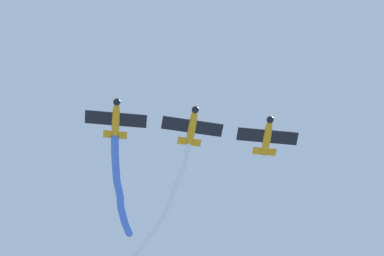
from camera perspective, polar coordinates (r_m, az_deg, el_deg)
airplane_lead at (r=88.35m, az=-5.63°, el=0.68°), size 5.44×7.20×1.78m
smoke_trail_lead at (r=93.87m, az=-5.36°, el=-4.44°), size 14.73×5.78×2.10m
airplane_left_wing at (r=88.75m, az=0.01°, el=0.13°), size 5.38×7.16×1.78m
smoke_trail_left_wing at (r=96.92m, az=-2.39°, el=-6.32°), size 23.02×4.08×2.46m
airplane_right_wing at (r=89.49m, az=5.57°, el=-0.59°), size 5.44×7.20×1.78m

